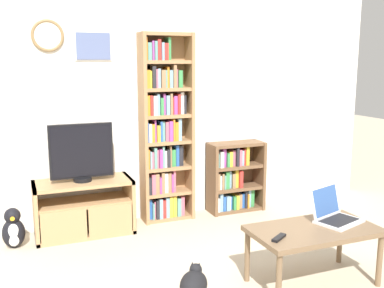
# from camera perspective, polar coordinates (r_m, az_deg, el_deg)

# --- Properties ---
(wall_back) EXTENTS (5.62, 0.09, 2.60)m
(wall_back) POSITION_cam_1_polar(r_m,az_deg,el_deg) (4.92, -5.60, 5.46)
(wall_back) COLOR silver
(wall_back) RESTS_ON ground_plane
(tv_stand) EXTENTS (0.97, 0.44, 0.55)m
(tv_stand) POSITION_cam_1_polar(r_m,az_deg,el_deg) (4.69, -13.52, -7.84)
(tv_stand) COLOR tan
(tv_stand) RESTS_ON ground_plane
(television) EXTENTS (0.62, 0.18, 0.58)m
(television) POSITION_cam_1_polar(r_m,az_deg,el_deg) (4.55, -13.87, -1.08)
(television) COLOR black
(television) RESTS_ON tv_stand
(bookshelf_tall) EXTENTS (0.56, 0.25, 2.02)m
(bookshelf_tall) POSITION_cam_1_polar(r_m,az_deg,el_deg) (4.85, -3.54, 1.51)
(bookshelf_tall) COLOR #9E754C
(bookshelf_tall) RESTS_ON ground_plane
(bookshelf_short) EXTENTS (0.65, 0.29, 0.81)m
(bookshelf_short) POSITION_cam_1_polar(r_m,az_deg,el_deg) (5.27, 5.16, -4.31)
(bookshelf_short) COLOR brown
(bookshelf_short) RESTS_ON ground_plane
(coffee_table) EXTENTS (1.00, 0.54, 0.46)m
(coffee_table) POSITION_cam_1_polar(r_m,az_deg,el_deg) (3.68, 15.22, -10.98)
(coffee_table) COLOR brown
(coffee_table) RESTS_ON ground_plane
(laptop) EXTENTS (0.43, 0.40, 0.28)m
(laptop) POSITION_cam_1_polar(r_m,az_deg,el_deg) (3.84, 17.50, -8.32)
(laptop) COLOR silver
(laptop) RESTS_ON coffee_table
(remote_near_laptop) EXTENTS (0.16, 0.12, 0.02)m
(remote_near_laptop) POSITION_cam_1_polar(r_m,az_deg,el_deg) (3.39, 10.98, -11.60)
(remote_near_laptop) COLOR black
(remote_near_laptop) RESTS_ON coffee_table
(cat) EXTENTS (0.33, 0.55, 0.24)m
(cat) POSITION_cam_1_polar(r_m,az_deg,el_deg) (3.49, 0.25, -17.35)
(cat) COLOR black
(cat) RESTS_ON ground_plane
(penguin_figurine) EXTENTS (0.21, 0.19, 0.39)m
(penguin_figurine) POSITION_cam_1_polar(r_m,az_deg,el_deg) (4.60, -21.74, -10.08)
(penguin_figurine) COLOR black
(penguin_figurine) RESTS_ON ground_plane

